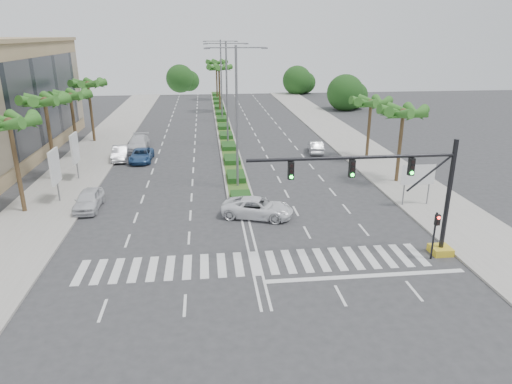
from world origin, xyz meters
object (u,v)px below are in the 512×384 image
car_parked_b (120,153)px  car_crossing (258,208)px  car_parked_c (142,155)px  car_parked_d (138,143)px  car_parked_a (89,200)px  car_right (316,147)px

car_parked_b → car_crossing: 21.77m
car_parked_c → car_parked_d: size_ratio=0.87×
car_parked_d → car_crossing: car_parked_d is taller
car_parked_a → car_parked_c: bearing=80.8°
car_crossing → car_parked_d: bearing=45.9°
car_parked_d → car_right: car_parked_d is taller
car_parked_d → car_right: (20.17, -3.63, -0.11)m
car_parked_a → car_right: size_ratio=1.05×
car_parked_c → car_parked_d: car_parked_d is taller
car_crossing → car_right: size_ratio=1.25×
car_parked_a → car_crossing: size_ratio=0.84×
car_parked_a → car_parked_d: bearing=86.3°
car_parked_a → car_parked_d: size_ratio=0.80×
car_parked_d → car_parked_a: bearing=-93.5°
car_parked_c → car_right: car_right is taller
car_parked_b → car_parked_d: bearing=69.0°
car_parked_a → car_parked_d: car_parked_d is taller
car_parked_a → car_parked_d: (1.35, 18.89, 0.05)m
car_parked_b → car_parked_d: (1.35, 4.34, 0.06)m
car_parked_b → car_parked_d: 4.55m
car_parked_c → car_crossing: 19.80m
car_parked_c → car_right: size_ratio=1.14×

